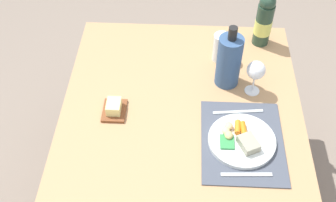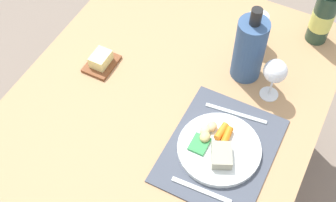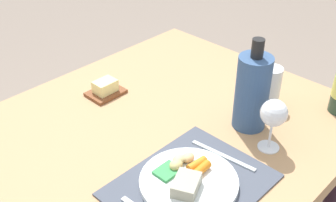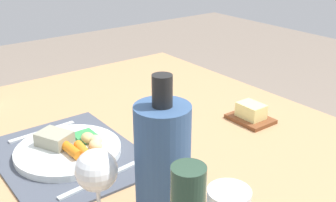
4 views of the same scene
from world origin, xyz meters
The scene contains 10 objects.
dining_table centered at (0.00, 0.00, 0.63)m, with size 1.39×1.05×0.70m.
placemat centered at (-0.06, -0.25, 0.71)m, with size 0.42×0.33×0.01m, color #454B57.
dinner_plate centered at (-0.07, -0.25, 0.72)m, with size 0.27×0.27×0.05m.
fork centered at (-0.22, -0.26, 0.71)m, with size 0.01×0.20×0.01m, color silver.
knife centered at (0.09, -0.24, 0.71)m, with size 0.01×0.22×0.01m, color silver.
cooler_bottle centered at (0.28, -0.20, 0.83)m, with size 0.11×0.11×0.31m.
butter_dish centered at (0.08, 0.29, 0.73)m, with size 0.13×0.10×0.06m.
wine_glass centered at (0.23, -0.31, 0.83)m, with size 0.08×0.08×0.17m.
water_tumbler centered at (0.44, -0.18, 0.77)m, with size 0.08×0.08×0.14m.
wine_bottle centered at (0.57, -0.38, 0.84)m, with size 0.08×0.08×0.34m.
Camera 1 is at (-1.14, 0.00, 2.11)m, focal length 46.07 mm.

